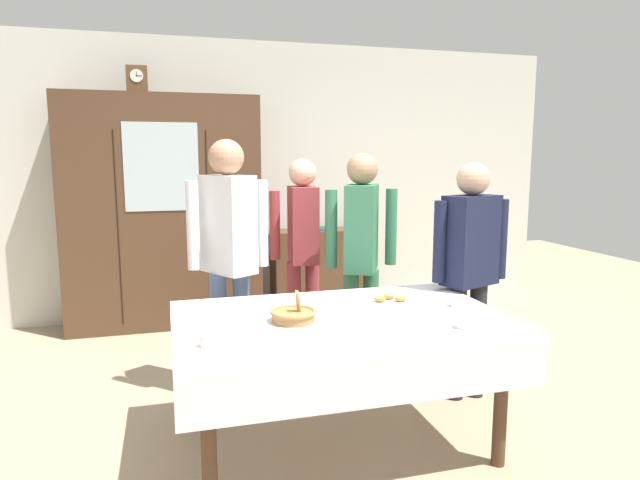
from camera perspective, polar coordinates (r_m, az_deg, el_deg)
ground_plane at (r=3.43m, az=0.95°, el=-18.86°), size 12.00×12.00×0.00m
back_wall at (r=5.64m, az=-6.75°, el=6.19°), size 6.40×0.10×2.70m
dining_table at (r=2.97m, az=2.30°, el=-9.69°), size 1.75×1.10×0.74m
wall_cabinet at (r=5.30m, az=-15.87°, el=2.71°), size 1.76×0.46×2.14m
mantel_clock at (r=5.32m, az=-18.41°, el=15.46°), size 0.18×0.11×0.24m
bookshelf_low at (r=5.65m, az=0.32°, el=-3.20°), size 1.04×0.35×0.85m
book_stack at (r=5.58m, az=0.33°, el=1.33°), size 0.16×0.22×0.05m
tea_cup_mid_left at (r=2.82m, az=14.77°, el=-8.44°), size 0.13×0.13×0.06m
tea_cup_front_edge at (r=3.20m, az=14.13°, el=-6.37°), size 0.13×0.13×0.06m
tea_cup_near_right at (r=2.53m, az=-11.45°, el=-10.31°), size 0.13×0.13×0.06m
bread_basket at (r=2.86m, az=-2.77°, el=-7.74°), size 0.24×0.24×0.16m
pastry_plate at (r=3.23m, az=7.26°, el=-6.30°), size 0.28×0.28×0.05m
spoon_center at (r=2.88m, az=-9.85°, el=-8.43°), size 0.12×0.02×0.01m
spoon_front_edge at (r=3.27m, az=1.22°, el=-6.21°), size 0.12×0.02×0.01m
spoon_mid_left at (r=2.96m, az=4.65°, el=-7.86°), size 0.12×0.02×0.01m
person_behind_table_right at (r=3.85m, az=4.31°, el=-0.48°), size 0.52×0.41×1.61m
person_beside_shelf at (r=3.61m, az=-9.46°, el=-0.23°), size 0.52×0.41×1.69m
person_near_right_end at (r=3.67m, az=15.25°, el=-1.86°), size 0.52×0.31×1.55m
person_behind_table_left at (r=4.26m, az=-1.78°, el=0.05°), size 0.52×0.38×1.57m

